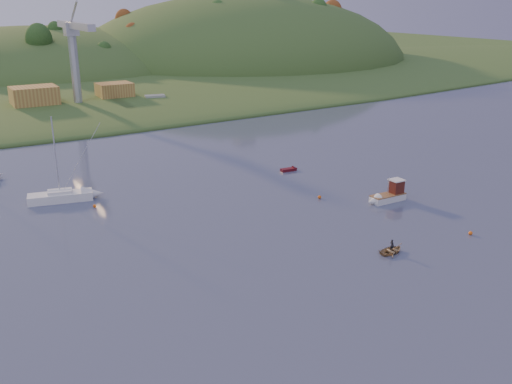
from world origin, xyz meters
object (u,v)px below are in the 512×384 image
red_tender (292,169)px  canoe (392,250)px  fishing_boat (386,196)px  sailboat_far (60,196)px

red_tender → canoe: bearing=-100.3°
fishing_boat → red_tender: fishing_boat is taller
fishing_boat → sailboat_far: sailboat_far is taller
sailboat_far → canoe: sailboat_far is taller
sailboat_far → red_tender: bearing=5.8°
sailboat_far → red_tender: (37.85, -4.86, -0.57)m
canoe → fishing_boat: bearing=-45.9°
fishing_boat → canoe: bearing=49.8°
sailboat_far → canoe: 48.00m
fishing_boat → sailboat_far: (-40.46, 25.09, -0.11)m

